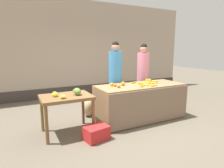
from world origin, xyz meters
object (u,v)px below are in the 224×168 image
vendor_woman_blue_shirt (115,78)px  produce_crate (96,133)px  produce_sack (89,107)px  vendor_woman_pink_shirt (143,76)px

vendor_woman_blue_shirt → produce_crate: bearing=-130.7°
vendor_woman_blue_shirt → produce_crate: 1.80m
vendor_woman_blue_shirt → produce_crate: vendor_woman_blue_shirt is taller
vendor_woman_blue_shirt → produce_crate: (-1.05, -1.22, -0.82)m
vendor_woman_blue_shirt → produce_sack: vendor_woman_blue_shirt is taller
vendor_woman_pink_shirt → produce_crate: (-1.99, -1.31, -0.79)m
vendor_woman_blue_shirt → vendor_woman_pink_shirt: bearing=5.5°
produce_crate → produce_sack: produce_sack is taller
produce_sack → produce_crate: bearing=-104.5°
vendor_woman_pink_shirt → produce_sack: vendor_woman_pink_shirt is taller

